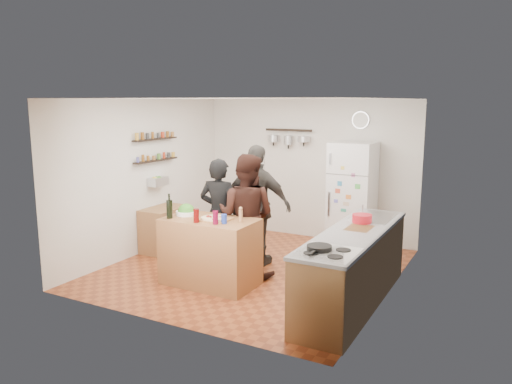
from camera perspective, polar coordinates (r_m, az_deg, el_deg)
The scene contains 26 objects.
room_shell at distance 7.56m, azimuth 1.03°, elevation 1.09°, with size 4.20×4.20×4.20m.
prep_island at distance 6.84m, azimuth -5.24°, elevation -6.81°, with size 1.25×0.72×0.91m, color #955E36.
pizza_board at distance 6.66m, azimuth -4.83°, elevation -3.13°, with size 0.42×0.34×0.02m, color #9B6838.
pizza at distance 6.65m, azimuth -4.83°, elevation -2.97°, with size 0.34×0.34×0.02m, color beige.
salad_bowl at distance 6.99m, azimuth -7.97°, elevation -2.39°, with size 0.29×0.29×0.06m, color white.
wine_bottle at distance 6.80m, azimuth -9.87°, elevation -1.96°, with size 0.08×0.08×0.25m, color black.
wine_glass_near at distance 6.53m, azimuth -6.84°, elevation -2.71°, with size 0.07×0.07×0.18m, color #500706.
wine_glass_far at distance 6.42m, azimuth -4.66°, elevation -2.93°, with size 0.07×0.07×0.17m, color #580722.
pepper_mill at distance 6.51m, azimuth -1.76°, elevation -2.77°, with size 0.05×0.05×0.16m, color #A37044.
salt_canister at distance 6.45m, azimuth -3.67°, elevation -3.09°, with size 0.07×0.07×0.12m, color #1B3297.
person_left at distance 7.37m, azimuth -4.23°, elevation -2.53°, with size 0.60×0.40×1.65m, color black.
person_center at distance 7.04m, azimuth -1.13°, elevation -2.71°, with size 0.85×0.66×1.75m, color black.
person_back at distance 7.51m, azimuth 0.14°, elevation -1.57°, with size 1.07×0.45×1.83m, color #312E2B.
counter_run at distance 6.29m, azimuth 11.06°, elevation -8.57°, with size 0.63×2.63×0.90m, color #9E7042.
stove_top at distance 5.29m, azimuth 8.16°, elevation -6.90°, with size 0.60×0.62×0.02m, color white.
skillet at distance 5.33m, azimuth 7.25°, elevation -6.33°, with size 0.27×0.27×0.05m, color black.
sink at distance 6.95m, azimuth 13.28°, elevation -2.84°, with size 0.50×0.80×0.03m, color silver.
cutting_board at distance 6.32m, azimuth 11.70°, elevation -4.13°, with size 0.30×0.40×0.02m, color brown.
red_bowl at distance 6.59m, azimuth 12.03°, elevation -2.98°, with size 0.25×0.25×0.11m, color red.
fridge at distance 8.52m, azimuth 10.93°, elevation -0.43°, with size 0.70×0.68×1.80m, color white.
wall_clock at distance 8.69m, azimuth 11.87°, elevation 8.05°, with size 0.30×0.30×0.03m, color silver.
spice_shelf_lower at distance 8.43m, azimuth -11.35°, elevation 3.57°, with size 0.12×1.00×0.03m, color black.
spice_shelf_upper at distance 8.39m, azimuth -11.44°, elevation 5.94°, with size 0.12×1.00×0.03m, color black.
produce_basket at distance 8.45m, azimuth -11.11°, elevation 1.20°, with size 0.18×0.35×0.14m, color silver.
side_table at distance 8.46m, azimuth -10.37°, elevation -4.19°, with size 0.50×0.80×0.73m, color #A57945.
pot_rack at distance 9.08m, azimuth 3.73°, elevation 7.08°, with size 0.90×0.04×0.04m, color black.
Camera 1 is at (3.40, -6.26, 2.47)m, focal length 35.00 mm.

